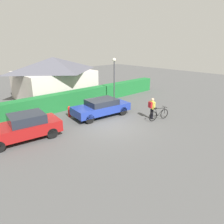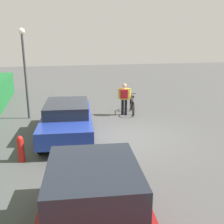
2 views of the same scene
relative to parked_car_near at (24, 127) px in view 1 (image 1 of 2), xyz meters
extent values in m
plane|color=#4B4B4B|center=(4.96, -1.96, -0.76)|extent=(60.00, 60.00, 0.00)
cube|color=#1B662D|center=(4.96, 3.41, -0.07)|extent=(21.13, 0.90, 1.38)
cube|color=beige|center=(5.95, 7.48, 0.56)|extent=(6.74, 5.44, 2.62)
pyramid|color=#4C4C56|center=(5.95, 7.48, 2.53)|extent=(7.08, 5.71, 1.33)
cube|color=maroon|center=(-0.07, 0.01, -0.12)|extent=(4.23, 2.23, 0.65)
cube|color=#1E232D|center=(0.22, -0.03, 0.46)|extent=(2.01, 1.76, 0.51)
cylinder|color=black|center=(1.39, 0.63, -0.44)|extent=(0.64, 0.25, 0.62)
cylinder|color=black|center=(1.20, -0.94, -0.44)|extent=(0.64, 0.25, 0.62)
cube|color=navy|center=(5.66, 0.01, -0.15)|extent=(4.45, 2.26, 0.56)
cube|color=#1E232D|center=(5.73, 0.00, 0.33)|extent=(2.34, 1.80, 0.41)
cylinder|color=black|center=(7.20, 0.62, -0.43)|extent=(0.67, 0.26, 0.65)
cylinder|color=black|center=(7.01, -0.95, -0.43)|extent=(0.67, 0.26, 0.65)
cylinder|color=black|center=(4.32, 0.97, -0.43)|extent=(0.67, 0.26, 0.65)
cylinder|color=black|center=(4.13, -0.60, -0.43)|extent=(0.67, 0.26, 0.65)
torus|color=black|center=(8.70, -3.48, -0.40)|extent=(0.70, 0.20, 0.71)
torus|color=black|center=(7.65, -3.25, -0.40)|extent=(0.70, 0.20, 0.71)
cylinder|color=black|center=(8.37, -3.41, -0.16)|extent=(0.68, 0.18, 0.54)
cylinder|color=black|center=(7.93, -3.31, -0.14)|extent=(0.26, 0.09, 0.56)
cylinder|color=black|center=(8.23, -3.38, 0.08)|extent=(0.83, 0.21, 0.09)
cylinder|color=black|center=(7.85, -3.29, -0.41)|extent=(0.41, 0.12, 0.05)
cylinder|color=black|center=(8.70, -3.48, -0.15)|extent=(0.04, 0.04, 0.50)
cube|color=black|center=(7.82, -3.29, 0.16)|extent=(0.24, 0.14, 0.06)
cylinder|color=black|center=(8.70, -3.48, 0.12)|extent=(0.13, 0.49, 0.03)
cylinder|color=black|center=(8.00, -2.83, -0.37)|extent=(0.13, 0.13, 0.76)
cylinder|color=black|center=(7.94, -2.98, -0.37)|extent=(0.13, 0.13, 0.76)
cube|color=#D8CC4C|center=(7.97, -2.90, 0.28)|extent=(0.35, 0.49, 0.54)
sphere|color=tan|center=(7.97, -2.90, 0.68)|extent=(0.21, 0.21, 0.21)
cylinder|color=#D8CC4C|center=(8.07, -2.65, 0.29)|extent=(0.09, 0.09, 0.51)
cylinder|color=#D8CC4C|center=(7.88, -3.16, 0.29)|extent=(0.09, 0.09, 0.51)
cube|color=maroon|center=(7.82, -2.85, 0.31)|extent=(0.28, 0.39, 0.41)
cylinder|color=#38383D|center=(8.48, 1.58, 1.13)|extent=(0.10, 0.10, 3.77)
sphere|color=#F2EDCC|center=(8.48, 1.58, 3.13)|extent=(0.28, 0.28, 0.28)
cylinder|color=red|center=(3.85, 1.53, -0.41)|extent=(0.20, 0.20, 0.70)
sphere|color=red|center=(3.85, 1.53, -0.04)|extent=(0.18, 0.18, 0.18)
camera|label=1|loc=(-3.44, -10.98, 4.43)|focal=32.31mm
camera|label=2|loc=(-3.66, 0.61, 2.73)|focal=41.36mm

